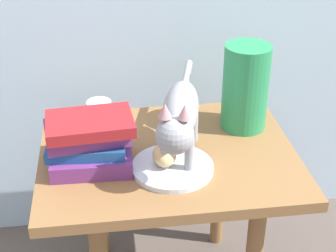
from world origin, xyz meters
TOP-DOWN VIEW (x-y plane):
  - side_table at (0.00, 0.00)m, footprint 0.68×0.53m
  - plate at (-0.00, -0.08)m, footprint 0.21×0.21m
  - bread_roll at (-0.02, -0.07)m, footprint 0.06×0.08m
  - cat at (0.02, -0.04)m, footprint 0.16×0.47m
  - book_stack at (-0.20, -0.03)m, footprint 0.23×0.18m
  - green_vase at (0.23, 0.11)m, footprint 0.13×0.13m
  - candle_jar at (-0.18, 0.15)m, footprint 0.07×0.07m

SIDE VIEW (x-z plane):
  - side_table at x=0.00m, z-range 0.17..0.68m
  - plate at x=0.00m, z-range 0.51..0.52m
  - candle_jar at x=-0.18m, z-range 0.51..0.59m
  - bread_roll at x=-0.02m, z-range 0.52..0.57m
  - book_stack at x=-0.20m, z-range 0.51..0.64m
  - green_vase at x=0.23m, z-range 0.51..0.76m
  - cat at x=0.02m, z-range 0.53..0.76m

